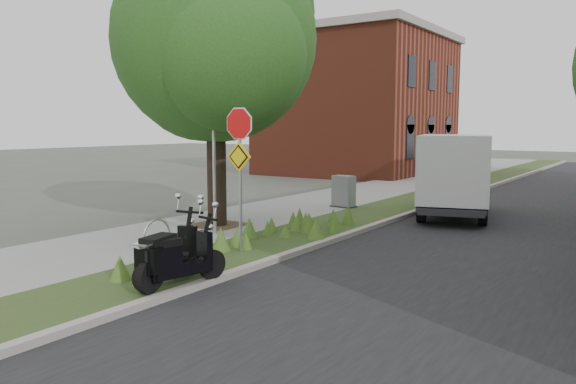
% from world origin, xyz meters
% --- Properties ---
extents(ground, '(120.00, 120.00, 0.00)m').
position_xyz_m(ground, '(0.00, 0.00, 0.00)').
color(ground, '#4C5147').
rests_on(ground, ground).
extents(sidewalk_near, '(3.50, 60.00, 0.12)m').
position_xyz_m(sidewalk_near, '(-4.25, 10.00, 0.06)').
color(sidewalk_near, gray).
rests_on(sidewalk_near, ground).
extents(verge, '(2.00, 60.00, 0.12)m').
position_xyz_m(verge, '(-1.50, 10.00, 0.06)').
color(verge, '#2A461E').
rests_on(verge, ground).
extents(kerb_near, '(0.20, 60.00, 0.13)m').
position_xyz_m(kerb_near, '(-0.50, 10.00, 0.07)').
color(kerb_near, '#9E9991').
rests_on(kerb_near, ground).
extents(road, '(7.00, 60.00, 0.01)m').
position_xyz_m(road, '(3.00, 10.00, 0.01)').
color(road, black).
rests_on(road, ground).
extents(street_tree_main, '(6.21, 5.54, 7.66)m').
position_xyz_m(street_tree_main, '(-4.08, 2.86, 4.80)').
color(street_tree_main, black).
rests_on(street_tree_main, ground).
extents(bare_post, '(0.08, 0.08, 4.00)m').
position_xyz_m(bare_post, '(-3.20, 1.80, 2.12)').
color(bare_post, '#A5A8AD').
rests_on(bare_post, ground).
extents(bike_hoop, '(0.06, 0.78, 0.77)m').
position_xyz_m(bike_hoop, '(-2.70, -0.60, 0.50)').
color(bike_hoop, '#A5A8AD').
rests_on(bike_hoop, ground).
extents(sign_assembly, '(0.94, 0.08, 3.22)m').
position_xyz_m(sign_assembly, '(-1.40, 0.58, 2.33)').
color(sign_assembly, '#A5A8AD').
rests_on(sign_assembly, ground).
extents(brick_building, '(9.40, 10.40, 8.30)m').
position_xyz_m(brick_building, '(-9.50, 22.00, 4.21)').
color(brick_building, brown).
rests_on(brick_building, ground).
extents(scooter_near, '(0.64, 1.87, 0.90)m').
position_xyz_m(scooter_near, '(-0.80, -2.18, 0.56)').
color(scooter_near, black).
rests_on(scooter_near, ground).
extents(scooter_far, '(0.62, 1.76, 0.85)m').
position_xyz_m(scooter_far, '(-0.64, -2.19, 0.53)').
color(scooter_far, black).
rests_on(scooter_far, ground).
extents(box_truck, '(3.12, 5.13, 2.18)m').
position_xyz_m(box_truck, '(0.70, 8.47, 1.42)').
color(box_truck, '#262628').
rests_on(box_truck, ground).
extents(utility_cabinet, '(0.85, 0.63, 1.05)m').
position_xyz_m(utility_cabinet, '(-2.80, 7.81, 0.62)').
color(utility_cabinet, '#262628').
rests_on(utility_cabinet, ground).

